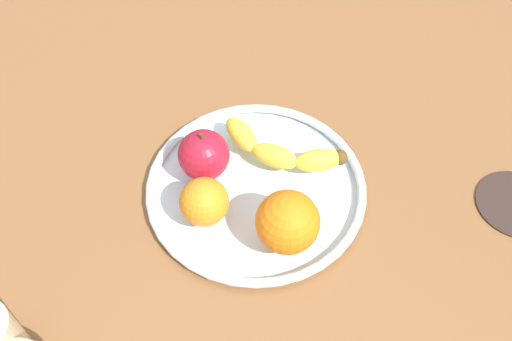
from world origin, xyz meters
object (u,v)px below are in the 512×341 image
orange_back_right (288,222)px  orange_back_left (204,202)px  apple (204,155)px  banana (281,150)px  fruit_bowl (256,188)px

orange_back_right → orange_back_left: (-10.69, 1.35, -0.82)cm
apple → orange_back_left: 7.14cm
banana → apple: 10.59cm
banana → apple: bearing=-143.9°
fruit_bowl → apple: (-7.13, 0.79, 4.31)cm
banana → orange_back_left: orange_back_left is taller
fruit_bowl → orange_back_right: (5.37, -7.45, 4.83)cm
fruit_bowl → orange_back_left: bearing=-131.0°
orange_back_right → fruit_bowl: bearing=125.8°
apple → orange_back_right: bearing=-33.4°
fruit_bowl → orange_back_right: orange_back_right is taller
orange_back_right → apple: bearing=146.6°
fruit_bowl → banana: banana is taller
fruit_bowl → apple: size_ratio=3.86×
orange_back_left → fruit_bowl: bearing=49.0°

